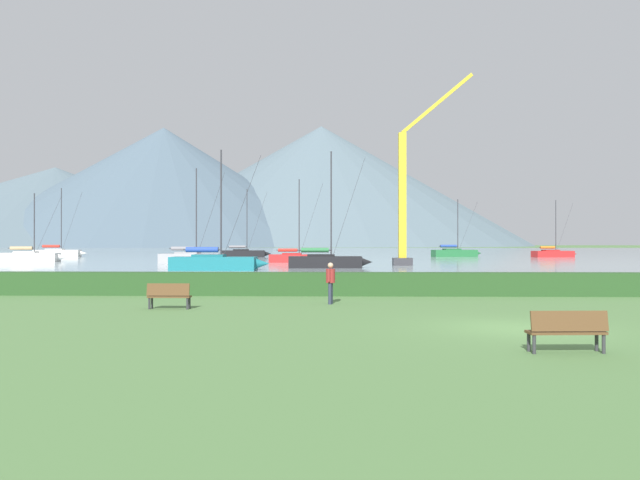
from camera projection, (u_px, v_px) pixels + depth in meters
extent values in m
plane|color=#517A42|center=(518.00, 329.00, 17.67)|extent=(1000.00, 1000.00, 0.00)
cube|color=#8C9EA3|center=(358.00, 252.00, 154.62)|extent=(320.00, 246.00, 0.00)
cube|color=#284C23|center=(449.00, 284.00, 28.67)|extent=(80.00, 1.20, 1.06)
cube|color=#236B38|center=(454.00, 253.00, 105.80)|extent=(7.79, 3.90, 1.17)
cone|color=#236B38|center=(478.00, 253.00, 106.48)|extent=(1.44, 1.22, 1.00)
cube|color=#206032|center=(452.00, 251.00, 105.74)|extent=(3.05, 2.27, 0.74)
cylinder|color=#333338|center=(458.00, 226.00, 105.92)|extent=(0.15, 0.15, 9.17)
cylinder|color=#333338|center=(448.00, 246.00, 105.64)|extent=(3.32, 0.75, 0.13)
cylinder|color=#2847A3|center=(448.00, 246.00, 105.64)|extent=(2.89, 0.99, 0.47)
cylinder|color=#333338|center=(468.00, 227.00, 106.20)|extent=(3.49, 0.69, 8.72)
cube|color=white|center=(29.00, 257.00, 79.00)|extent=(7.29, 3.22, 1.11)
cone|color=white|center=(62.00, 257.00, 79.36)|extent=(1.31, 1.08, 0.94)
cube|color=silver|center=(26.00, 254.00, 78.97)|extent=(2.80, 1.98, 0.71)
cylinder|color=#333338|center=(34.00, 225.00, 79.07)|extent=(0.14, 0.14, 8.10)
cylinder|color=#333338|center=(21.00, 248.00, 78.92)|extent=(3.17, 0.49, 0.12)
cylinder|color=tan|center=(21.00, 248.00, 78.92)|extent=(2.73, 0.75, 0.44)
cylinder|color=#333338|center=(48.00, 227.00, 79.22)|extent=(3.33, 0.42, 7.71)
cube|color=black|center=(325.00, 262.00, 59.81)|extent=(7.10, 2.77, 1.10)
cone|color=black|center=(366.00, 262.00, 59.92)|extent=(1.25, 1.00, 0.93)
cube|color=black|center=(321.00, 258.00, 59.80)|extent=(2.68, 1.81, 0.70)
cylinder|color=#333338|center=(331.00, 206.00, 59.85)|extent=(0.14, 0.14, 10.63)
cylinder|color=#333338|center=(315.00, 250.00, 59.79)|extent=(3.14, 0.29, 0.12)
cylinder|color=#2D7542|center=(315.00, 250.00, 59.79)|extent=(2.69, 0.58, 0.44)
cylinder|color=#333338|center=(348.00, 209.00, 59.89)|extent=(3.32, 0.21, 10.11)
cube|color=red|center=(295.00, 258.00, 75.78)|extent=(6.18, 2.15, 0.97)
cone|color=red|center=(324.00, 258.00, 75.66)|extent=(1.06, 0.83, 0.82)
cube|color=#A52020|center=(292.00, 256.00, 75.79)|extent=(2.30, 1.50, 0.62)
cylinder|color=#333338|center=(299.00, 219.00, 75.78)|extent=(0.12, 0.12, 9.62)
cylinder|color=#333338|center=(288.00, 250.00, 75.81)|extent=(2.78, 0.12, 0.11)
cylinder|color=red|center=(288.00, 250.00, 75.81)|extent=(2.36, 0.40, 0.39)
cylinder|color=#333338|center=(311.00, 221.00, 75.73)|extent=(2.93, 0.05, 9.15)
cube|color=#9E9EA3|center=(191.00, 259.00, 72.20)|extent=(7.32, 3.00, 1.12)
cone|color=#9E9EA3|center=(226.00, 259.00, 71.76)|extent=(1.30, 1.05, 0.95)
cube|color=gray|center=(188.00, 255.00, 72.24)|extent=(2.78, 1.92, 0.71)
cylinder|color=#333338|center=(196.00, 213.00, 72.15)|extent=(0.14, 0.14, 10.44)
cylinder|color=#333338|center=(183.00, 248.00, 72.30)|extent=(3.22, 0.37, 0.12)
cylinder|color=gray|center=(183.00, 248.00, 72.30)|extent=(2.76, 0.66, 0.45)
cylinder|color=#333338|center=(210.00, 215.00, 71.97)|extent=(3.39, 0.30, 9.93)
cube|color=#19707A|center=(214.00, 263.00, 54.69)|extent=(7.46, 2.59, 1.17)
cone|color=#19707A|center=(262.00, 264.00, 54.55)|extent=(1.28, 1.00, 0.99)
cube|color=#16646E|center=(209.00, 259.00, 54.71)|extent=(2.78, 1.80, 0.74)
cylinder|color=#333338|center=(221.00, 206.00, 54.69)|extent=(0.15, 0.15, 9.96)
cylinder|color=#333338|center=(202.00, 250.00, 54.73)|extent=(3.35, 0.15, 0.13)
cylinder|color=#2847A3|center=(202.00, 250.00, 54.73)|extent=(2.85, 0.48, 0.47)
cylinder|color=#333338|center=(241.00, 209.00, 54.63)|extent=(3.54, 0.05, 9.48)
cube|color=white|center=(57.00, 253.00, 106.11)|extent=(7.65, 3.61, 1.16)
cone|color=white|center=(83.00, 253.00, 106.64)|extent=(1.39, 1.16, 0.98)
cube|color=silver|center=(55.00, 251.00, 106.06)|extent=(2.97, 2.16, 0.74)
cylinder|color=#333338|center=(61.00, 221.00, 106.21)|extent=(0.15, 0.15, 11.09)
cylinder|color=#333338|center=(51.00, 246.00, 105.99)|extent=(3.29, 0.63, 0.13)
cylinder|color=red|center=(51.00, 246.00, 105.99)|extent=(2.85, 0.88, 0.46)
cylinder|color=#333338|center=(72.00, 222.00, 106.43)|extent=(3.46, 0.56, 10.55)
cube|color=black|center=(243.00, 254.00, 103.01)|extent=(7.29, 3.38, 1.10)
cone|color=black|center=(268.00, 254.00, 103.47)|extent=(1.32, 1.10, 0.94)
cube|color=black|center=(241.00, 251.00, 102.96)|extent=(2.82, 2.04, 0.70)
cylinder|color=#333338|center=(247.00, 221.00, 103.10)|extent=(0.14, 0.14, 10.73)
cylinder|color=#333338|center=(237.00, 247.00, 102.90)|extent=(3.14, 0.57, 0.12)
cylinder|color=gray|center=(237.00, 247.00, 102.90)|extent=(2.72, 0.82, 0.44)
cylinder|color=#333338|center=(257.00, 223.00, 103.29)|extent=(3.31, 0.51, 10.20)
cube|color=red|center=(553.00, 254.00, 102.58)|extent=(6.94, 3.55, 1.04)
cone|color=red|center=(574.00, 254.00, 103.24)|extent=(1.29, 1.09, 0.88)
cube|color=#A52020|center=(551.00, 252.00, 102.52)|extent=(2.73, 2.05, 0.66)
cylinder|color=#333338|center=(556.00, 227.00, 102.70)|extent=(0.13, 0.13, 8.87)
cylinder|color=#333338|center=(548.00, 247.00, 102.42)|extent=(2.94, 0.71, 0.11)
cylinder|color=orange|center=(548.00, 247.00, 102.42)|extent=(2.56, 0.92, 0.42)
cylinder|color=#333338|center=(564.00, 228.00, 102.97)|extent=(3.09, 0.66, 8.43)
cube|color=brown|center=(566.00, 332.00, 13.83)|extent=(1.73, 0.54, 0.06)
cube|color=brown|center=(569.00, 321.00, 13.65)|extent=(1.71, 0.22, 0.45)
cylinder|color=#333338|center=(597.00, 341.00, 14.02)|extent=(0.08, 0.08, 0.45)
cylinder|color=#333338|center=(529.00, 341.00, 13.98)|extent=(0.08, 0.08, 0.45)
cylinder|color=#333338|center=(604.00, 343.00, 13.69)|extent=(0.08, 0.08, 0.45)
cylinder|color=#333338|center=(534.00, 344.00, 13.65)|extent=(0.08, 0.08, 0.45)
cube|color=brown|center=(170.00, 297.00, 22.91)|extent=(1.57, 0.46, 0.06)
cube|color=brown|center=(168.00, 290.00, 22.72)|extent=(1.56, 0.13, 0.45)
cylinder|color=#333338|center=(190.00, 302.00, 23.05)|extent=(0.08, 0.08, 0.45)
cylinder|color=#333338|center=(152.00, 302.00, 23.09)|extent=(0.08, 0.08, 0.45)
cylinder|color=#333338|center=(187.00, 303.00, 22.72)|extent=(0.08, 0.08, 0.45)
cylinder|color=#333338|center=(149.00, 303.00, 22.76)|extent=(0.08, 0.08, 0.45)
cylinder|color=#2D3347|center=(330.00, 294.00, 24.60)|extent=(0.14, 0.14, 0.85)
cylinder|color=#2D3347|center=(331.00, 293.00, 24.77)|extent=(0.14, 0.14, 0.85)
cylinder|color=maroon|center=(331.00, 276.00, 24.69)|extent=(0.36, 0.36, 0.55)
cylinder|color=maroon|center=(329.00, 275.00, 24.46)|extent=(0.09, 0.09, 0.50)
cylinder|color=maroon|center=(332.00, 275.00, 24.92)|extent=(0.09, 0.09, 0.50)
sphere|color=tan|center=(331.00, 265.00, 24.69)|extent=(0.22, 0.22, 0.22)
cube|color=#333338|center=(402.00, 262.00, 66.01)|extent=(2.00, 2.00, 0.80)
cube|color=gold|center=(402.00, 195.00, 66.04)|extent=(0.80, 0.80, 13.30)
cube|color=gold|center=(437.00, 104.00, 65.97)|extent=(7.60, 0.36, 6.45)
cone|color=#4C6070|center=(164.00, 187.00, 385.22)|extent=(239.16, 239.16, 73.64)
cone|color=slate|center=(288.00, 207.00, 416.39)|extent=(209.97, 209.97, 52.32)
cone|color=slate|center=(321.00, 186.00, 432.64)|extent=(283.61, 283.61, 83.35)
cone|color=slate|center=(55.00, 207.00, 393.83)|extent=(268.98, 268.98, 50.04)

